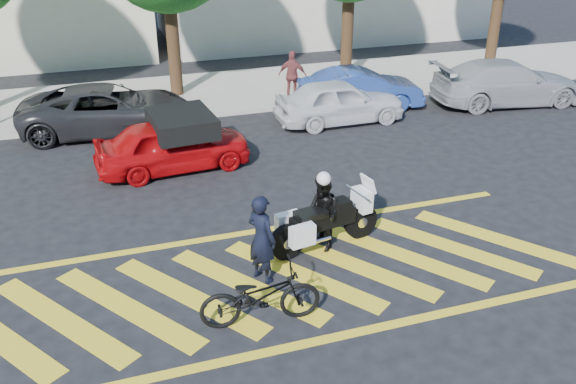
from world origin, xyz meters
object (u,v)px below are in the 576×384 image
object	(u,v)px
parked_mid_left	(108,109)
officer_bike	(262,239)
parked_mid_right	(340,101)
police_motorcycle	(323,222)
red_convertible	(173,145)
bicycle	(260,296)
parked_right	(360,89)
parked_far_right	(507,82)
officer_moto	(323,214)

from	to	relation	value
parked_mid_left	officer_bike	bearing A→B (deg)	-159.08
parked_mid_left	parked_mid_right	world-z (taller)	parked_mid_left
police_motorcycle	red_convertible	distance (m)	5.48
bicycle	parked_right	xyz separation A→B (m)	(6.33, 9.96, 0.14)
red_convertible	parked_mid_left	size ratio (longest dim) A/B	0.77
police_motorcycle	parked_far_right	size ratio (longest dim) A/B	0.49
police_motorcycle	parked_far_right	distance (m)	11.76
red_convertible	parked_right	world-z (taller)	red_convertible
parked_mid_left	parked_mid_right	bearing A→B (deg)	-94.18
parked_right	parked_far_right	bearing A→B (deg)	-94.33
officer_bike	bicycle	distance (m)	1.35
police_motorcycle	officer_moto	world-z (taller)	officer_moto
police_motorcycle	parked_mid_right	distance (m)	7.71
officer_bike	parked_right	size ratio (longest dim) A/B	0.43
bicycle	parked_mid_right	xyz separation A→B (m)	(5.15, 8.92, 0.15)
parked_mid_right	parked_right	size ratio (longest dim) A/B	0.99
parked_mid_right	officer_bike	bearing A→B (deg)	148.00
officer_moto	parked_mid_left	bearing A→B (deg)	-166.51
officer_bike	red_convertible	xyz separation A→B (m)	(-0.79, 5.67, -0.20)
police_motorcycle	parked_mid_right	bearing A→B (deg)	54.58
parked_mid_left	parked_right	bearing A→B (deg)	-85.39
bicycle	parked_far_right	distance (m)	14.44
parked_mid_left	parked_right	size ratio (longest dim) A/B	1.26
parked_far_right	officer_bike	bearing A→B (deg)	131.85
parked_right	officer_bike	bearing A→B (deg)	153.05
officer_moto	red_convertible	bearing A→B (deg)	-165.80
police_motorcycle	parked_mid_right	world-z (taller)	parked_mid_right
parked_mid_left	bicycle	bearing A→B (deg)	-162.78
officer_bike	officer_moto	bearing A→B (deg)	-94.37
bicycle	parked_mid_right	world-z (taller)	parked_mid_right
police_motorcycle	parked_mid_left	world-z (taller)	parked_mid_left
officer_moto	parked_far_right	xyz separation A→B (m)	(9.48, 6.97, -0.04)
parked_mid_right	parked_right	xyz separation A→B (m)	(1.18, 1.04, -0.02)
officer_moto	parked_mid_left	xyz separation A→B (m)	(-3.71, 8.37, -0.07)
police_motorcycle	parked_right	world-z (taller)	parked_right
officer_bike	red_convertible	size ratio (longest dim) A/B	0.44
police_motorcycle	parked_right	size ratio (longest dim) A/B	0.61
parked_right	parked_far_right	size ratio (longest dim) A/B	0.80
officer_bike	parked_far_right	distance (m)	13.38
police_motorcycle	parked_mid_left	size ratio (longest dim) A/B	0.48
parked_mid_left	parked_mid_right	xyz separation A→B (m)	(6.98, -1.40, -0.02)
police_motorcycle	parked_far_right	world-z (taller)	parked_far_right
bicycle	officer_moto	world-z (taller)	officer_moto
bicycle	officer_moto	xyz separation A→B (m)	(1.87, 1.95, 0.25)
bicycle	red_convertible	xyz separation A→B (m)	(-0.40, 6.92, 0.14)
parked_mid_right	officer_moto	bearing A→B (deg)	154.65
red_convertible	parked_right	xyz separation A→B (m)	(6.74, 3.04, -0.00)
police_motorcycle	parked_mid_left	xyz separation A→B (m)	(-3.72, 8.38, 0.12)
parked_mid_right	police_motorcycle	bearing A→B (deg)	154.79
officer_bike	parked_mid_left	bearing A→B (deg)	-15.84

